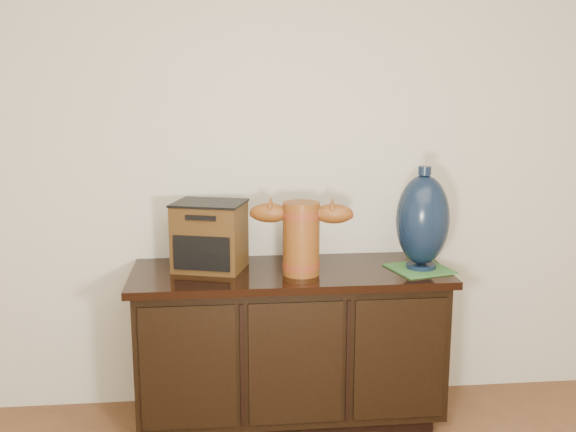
{
  "coord_description": "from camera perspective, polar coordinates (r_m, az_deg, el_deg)",
  "views": [
    {
      "loc": [
        -0.32,
        -0.77,
        1.62
      ],
      "look_at": [
        -0.01,
        2.18,
        1.02
      ],
      "focal_mm": 42.0,
      "sensor_mm": 36.0,
      "label": 1
    }
  ],
  "objects": [
    {
      "name": "spray_can",
      "position": [
        3.31,
        0.73,
        -2.25
      ],
      "size": [
        0.06,
        0.06,
        0.16
      ],
      "color": "#59160F",
      "rests_on": "sideboard"
    },
    {
      "name": "green_mat",
      "position": [
        3.2,
        11.09,
        -4.39
      ],
      "size": [
        0.31,
        0.31,
        0.01
      ],
      "primitive_type": "cube",
      "rotation": [
        0.0,
        0.0,
        0.26
      ],
      "color": "#32662E",
      "rests_on": "sideboard"
    },
    {
      "name": "room",
      "position": [
        0.89,
        15.78,
        -9.97
      ],
      "size": [
        5.0,
        5.0,
        5.0
      ],
      "color": "brown",
      "rests_on": "ground"
    },
    {
      "name": "terracotta_vessel",
      "position": [
        3.02,
        1.12,
        -1.53
      ],
      "size": [
        0.47,
        0.2,
        0.33
      ],
      "rotation": [
        0.0,
        0.0,
        -0.18
      ],
      "color": "brown",
      "rests_on": "sideboard"
    },
    {
      "name": "lamp_base",
      "position": [
        3.14,
        11.33,
        -0.36
      ],
      "size": [
        0.3,
        0.3,
        0.47
      ],
      "rotation": [
        0.0,
        0.0,
        0.26
      ],
      "color": "black",
      "rests_on": "green_mat"
    },
    {
      "name": "tv_radio",
      "position": [
        3.13,
        -6.64,
        -1.67
      ],
      "size": [
        0.38,
        0.34,
        0.32
      ],
      "rotation": [
        0.0,
        0.0,
        -0.3
      ],
      "color": "#402810",
      "rests_on": "sideboard"
    },
    {
      "name": "sideboard",
      "position": [
        3.25,
        0.14,
        -10.83
      ],
      "size": [
        1.46,
        0.56,
        0.75
      ],
      "color": "black",
      "rests_on": "ground"
    }
  ]
}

